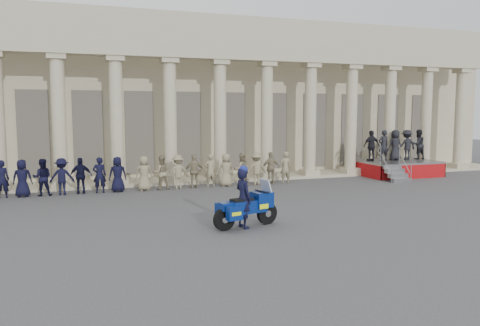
% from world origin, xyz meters
% --- Properties ---
extents(ground, '(90.00, 90.00, 0.00)m').
position_xyz_m(ground, '(0.00, 0.00, 0.00)').
color(ground, '#414144').
rests_on(ground, ground).
extents(building, '(40.00, 12.50, 9.00)m').
position_xyz_m(building, '(-0.00, 14.74, 4.52)').
color(building, tan).
rests_on(building, ground).
extents(officer_rank, '(18.67, 0.62, 1.63)m').
position_xyz_m(officer_rank, '(-4.59, 6.45, 0.81)').
color(officer_rank, black).
rests_on(officer_rank, ground).
extents(reviewing_stand, '(4.27, 4.09, 2.62)m').
position_xyz_m(reviewing_stand, '(11.77, 7.19, 1.42)').
color(reviewing_stand, gray).
rests_on(reviewing_stand, ground).
extents(motorcycle, '(2.29, 1.17, 1.49)m').
position_xyz_m(motorcycle, '(-0.65, -1.67, 0.64)').
color(motorcycle, black).
rests_on(motorcycle, ground).
extents(rider, '(0.60, 0.78, 1.99)m').
position_xyz_m(rider, '(-0.77, -1.70, 0.98)').
color(rider, black).
rests_on(rider, ground).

